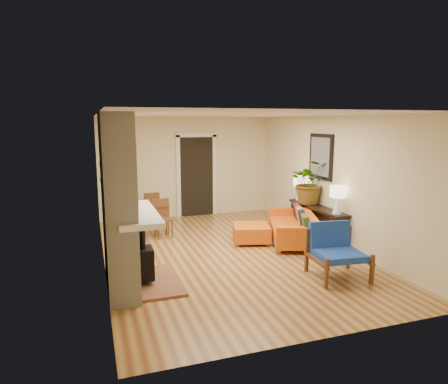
{
  "coord_description": "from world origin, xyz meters",
  "views": [
    {
      "loc": [
        -2.39,
        -6.9,
        2.47
      ],
      "look_at": [
        0.0,
        0.2,
        1.15
      ],
      "focal_mm": 32.0,
      "sensor_mm": 36.0,
      "label": 1
    }
  ],
  "objects_px": {
    "lamp_far": "(300,185)",
    "console_table": "(317,213)",
    "dining_table": "(153,208)",
    "lamp_near": "(338,196)",
    "sofa": "(295,226)",
    "blue_chair": "(335,248)",
    "ottoman": "(251,232)",
    "houseplant": "(310,182)"
  },
  "relations": [
    {
      "from": "sofa",
      "to": "lamp_near",
      "type": "distance_m",
      "value": 1.17
    },
    {
      "from": "ottoman",
      "to": "lamp_far",
      "type": "xyz_separation_m",
      "value": [
        1.37,
        0.47,
        0.85
      ]
    },
    {
      "from": "blue_chair",
      "to": "houseplant",
      "type": "height_order",
      "value": "houseplant"
    },
    {
      "from": "lamp_far",
      "to": "console_table",
      "type": "bearing_deg",
      "value": -90.0
    },
    {
      "from": "lamp_far",
      "to": "houseplant",
      "type": "bearing_deg",
      "value": -91.28
    },
    {
      "from": "lamp_near",
      "to": "lamp_far",
      "type": "distance_m",
      "value": 1.44
    },
    {
      "from": "sofa",
      "to": "houseplant",
      "type": "distance_m",
      "value": 1.03
    },
    {
      "from": "ottoman",
      "to": "dining_table",
      "type": "bearing_deg",
      "value": 140.2
    },
    {
      "from": "console_table",
      "to": "lamp_near",
      "type": "bearing_deg",
      "value": -90.0
    },
    {
      "from": "houseplant",
      "to": "console_table",
      "type": "bearing_deg",
      "value": -88.09
    },
    {
      "from": "sofa",
      "to": "dining_table",
      "type": "relative_size",
      "value": 1.3
    },
    {
      "from": "dining_table",
      "to": "lamp_near",
      "type": "height_order",
      "value": "lamp_near"
    },
    {
      "from": "blue_chair",
      "to": "houseplant",
      "type": "relative_size",
      "value": 0.93
    },
    {
      "from": "sofa",
      "to": "console_table",
      "type": "xyz_separation_m",
      "value": [
        0.49,
        -0.06,
        0.26
      ]
    },
    {
      "from": "lamp_near",
      "to": "houseplant",
      "type": "xyz_separation_m",
      "value": [
        -0.01,
        1.0,
        0.14
      ]
    },
    {
      "from": "lamp_near",
      "to": "sofa",
      "type": "bearing_deg",
      "value": 122.57
    },
    {
      "from": "blue_chair",
      "to": "console_table",
      "type": "relative_size",
      "value": 0.48
    },
    {
      "from": "houseplant",
      "to": "lamp_near",
      "type": "bearing_deg",
      "value": -89.42
    },
    {
      "from": "console_table",
      "to": "lamp_far",
      "type": "relative_size",
      "value": 3.43
    },
    {
      "from": "ottoman",
      "to": "lamp_near",
      "type": "relative_size",
      "value": 1.65
    },
    {
      "from": "blue_chair",
      "to": "dining_table",
      "type": "height_order",
      "value": "blue_chair"
    },
    {
      "from": "sofa",
      "to": "console_table",
      "type": "distance_m",
      "value": 0.55
    },
    {
      "from": "console_table",
      "to": "houseplant",
      "type": "distance_m",
      "value": 0.69
    },
    {
      "from": "dining_table",
      "to": "blue_chair",
      "type": "bearing_deg",
      "value": -56.36
    },
    {
      "from": "sofa",
      "to": "blue_chair",
      "type": "distance_m",
      "value": 1.91
    },
    {
      "from": "lamp_far",
      "to": "houseplant",
      "type": "distance_m",
      "value": 0.47
    },
    {
      "from": "dining_table",
      "to": "houseplant",
      "type": "bearing_deg",
      "value": -25.0
    },
    {
      "from": "lamp_far",
      "to": "houseplant",
      "type": "height_order",
      "value": "houseplant"
    },
    {
      "from": "ottoman",
      "to": "blue_chair",
      "type": "xyz_separation_m",
      "value": [
        0.6,
        -2.1,
        0.25
      ]
    },
    {
      "from": "dining_table",
      "to": "houseplant",
      "type": "xyz_separation_m",
      "value": [
        3.15,
        -1.47,
        0.66
      ]
    },
    {
      "from": "dining_table",
      "to": "lamp_near",
      "type": "relative_size",
      "value": 2.88
    },
    {
      "from": "ottoman",
      "to": "dining_table",
      "type": "height_order",
      "value": "dining_table"
    },
    {
      "from": "lamp_near",
      "to": "lamp_far",
      "type": "height_order",
      "value": "same"
    },
    {
      "from": "console_table",
      "to": "lamp_near",
      "type": "height_order",
      "value": "lamp_near"
    },
    {
      "from": "lamp_near",
      "to": "console_table",
      "type": "bearing_deg",
      "value": 90.0
    },
    {
      "from": "dining_table",
      "to": "lamp_near",
      "type": "distance_m",
      "value": 4.04
    },
    {
      "from": "sofa",
      "to": "houseplant",
      "type": "relative_size",
      "value": 2.1
    },
    {
      "from": "console_table",
      "to": "lamp_far",
      "type": "xyz_separation_m",
      "value": [
        0.0,
        0.75,
        0.49
      ]
    },
    {
      "from": "blue_chair",
      "to": "dining_table",
      "type": "relative_size",
      "value": 0.57
    },
    {
      "from": "ottoman",
      "to": "blue_chair",
      "type": "distance_m",
      "value": 2.2
    },
    {
      "from": "blue_chair",
      "to": "console_table",
      "type": "height_order",
      "value": "blue_chair"
    },
    {
      "from": "sofa",
      "to": "dining_table",
      "type": "bearing_deg",
      "value": 147.5
    }
  ]
}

